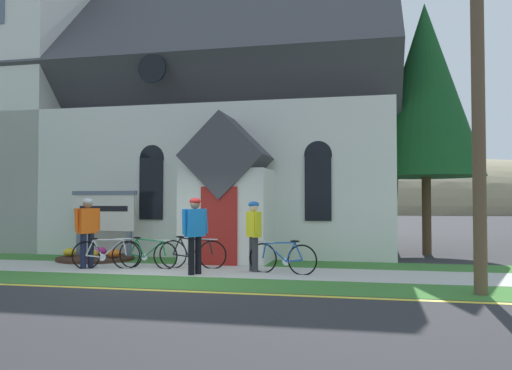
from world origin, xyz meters
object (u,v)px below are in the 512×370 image
cyclist_in_orange_jersey (87,226)px  cyclist_in_green_jersey (195,229)px  roadside_conifer (425,90)px  bicycle_blue (192,253)px  bicycle_red (283,258)px  cyclist_in_red_jersey (254,230)px  utility_pole (472,35)px  bicycle_yellow (147,254)px  church_sign (104,214)px  bicycle_orange (106,254)px

cyclist_in_orange_jersey → cyclist_in_green_jersey: bearing=-10.4°
roadside_conifer → bicycle_blue: bearing=-142.1°
bicycle_red → cyclist_in_red_jersey: size_ratio=0.99×
utility_pole → roadside_conifer: (-0.05, 7.26, 0.52)m
bicycle_yellow → cyclist_in_green_jersey: 1.94m
church_sign → cyclist_in_green_jersey: 4.66m
cyclist_in_red_jersey → church_sign: bearing=159.1°
cyclist_in_orange_jersey → cyclist_in_red_jersey: 4.32m
bicycle_orange → cyclist_in_orange_jersey: bearing=177.3°
cyclist_in_orange_jersey → bicycle_orange: bearing=-2.7°
bicycle_red → cyclist_in_green_jersey: 2.17m
church_sign → utility_pole: bearing=-22.7°
cyclist_in_green_jersey → bicycle_blue: bearing=112.0°
cyclist_in_green_jersey → utility_pole: bearing=-12.7°
utility_pole → bicycle_orange: bearing=167.5°
bicycle_orange → church_sign: bearing=119.7°
bicycle_orange → utility_pole: utility_pole is taller
bicycle_orange → bicycle_yellow: 1.04m
cyclist_in_red_jersey → roadside_conifer: bearing=48.4°
cyclist_in_red_jersey → utility_pole: utility_pole is taller
bicycle_red → bicycle_blue: size_ratio=0.96×
cyclist_in_green_jersey → cyclist_in_orange_jersey: bearing=169.6°
cyclist_in_green_jersey → utility_pole: 7.06m
bicycle_red → utility_pole: (3.88, -1.91, 4.43)m
utility_pole → roadside_conifer: utility_pole is taller
bicycle_blue → utility_pole: bearing=-20.9°
church_sign → cyclist_in_red_jersey: 5.37m
cyclist_in_green_jersey → utility_pole: utility_pole is taller
cyclist_in_red_jersey → utility_pole: (4.62, -2.11, 3.80)m
church_sign → bicycle_yellow: (2.21, -1.82, -0.98)m
cyclist_in_red_jersey → roadside_conifer: roadside_conifer is taller
bicycle_blue → utility_pole: 8.05m
bicycle_yellow → bicycle_orange: bearing=-160.6°
bicycle_blue → utility_pole: (6.28, -2.40, 4.42)m
bicycle_red → bicycle_yellow: 3.55m
cyclist_in_orange_jersey → bicycle_red: bearing=0.3°
bicycle_red → bicycle_blue: bicycle_blue is taller
cyclist_in_orange_jersey → cyclist_in_red_jersey: size_ratio=1.05×
bicycle_yellow → bicycle_blue: 1.15m
bicycle_yellow → roadside_conifer: roadside_conifer is taller
church_sign → bicycle_orange: 2.67m
bicycle_blue → cyclist_in_green_jersey: size_ratio=0.99×
bicycle_red → bicycle_blue: bearing=168.5°
church_sign → roadside_conifer: roadside_conifer is taller
bicycle_orange → cyclist_in_red_jersey: 3.84m
cyclist_in_green_jersey → cyclist_in_orange_jersey: same height
bicycle_yellow → church_sign: bearing=140.6°
bicycle_blue → cyclist_in_orange_jersey: bearing=-168.9°
church_sign → roadside_conifer: (9.57, 3.24, 3.98)m
church_sign → bicycle_yellow: bearing=-39.4°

